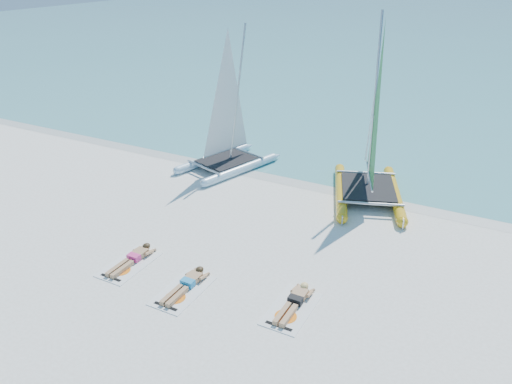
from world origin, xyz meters
The scene contains 11 objects.
ground centered at (0.00, 0.00, 0.00)m, with size 140.00×140.00×0.00m, color white.
sea centered at (0.00, 63.00, 0.01)m, with size 140.00×115.00×0.01m, color #69B0AC.
wet_sand_strip centered at (0.00, 5.50, 0.00)m, with size 140.00×1.40×0.01m, color silver.
catamaran_blue centered at (-3.30, 5.36, 1.77)m, with size 3.26×4.77×5.94m.
catamaran_yellow centered at (2.57, 5.72, 2.10)m, with size 3.88×5.39×6.66m.
towel_a centered at (-2.03, -2.36, 0.01)m, with size 1.00×1.85×0.02m, color white.
sunbather_a centered at (-2.03, -2.17, 0.12)m, with size 0.37×1.73×0.26m.
towel_b centered at (0.08, -2.66, 0.01)m, with size 1.00×1.85×0.02m, color white.
sunbather_b centered at (0.08, -2.47, 0.12)m, with size 0.37×1.73×0.26m.
towel_c centered at (2.94, -1.99, 0.01)m, with size 1.00×1.85×0.02m, color white.
sunbather_c centered at (2.94, -1.80, 0.12)m, with size 0.37×1.73×0.26m.
Camera 1 is at (6.89, -11.35, 8.06)m, focal length 35.00 mm.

